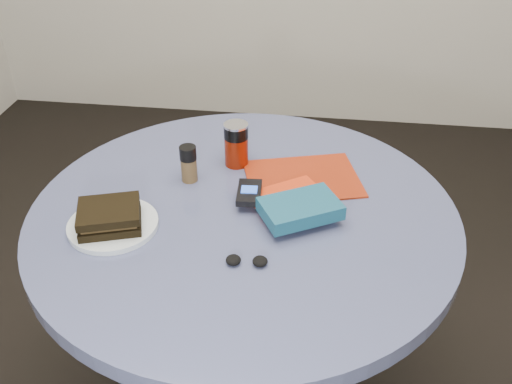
# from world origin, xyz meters

# --- Properties ---
(table) EXTENTS (1.00, 1.00, 0.75)m
(table) POSITION_xyz_m (0.00, 0.00, 0.59)
(table) COLOR black
(table) RESTS_ON ground
(plate) EXTENTS (0.25, 0.25, 0.01)m
(plate) POSITION_xyz_m (-0.28, -0.11, 0.76)
(plate) COLOR silver
(plate) RESTS_ON table
(sandwich) EXTENTS (0.16, 0.15, 0.05)m
(sandwich) POSITION_xyz_m (-0.28, -0.12, 0.79)
(sandwich) COLOR black
(sandwich) RESTS_ON plate
(soda_can) EXTENTS (0.08, 0.08, 0.12)m
(soda_can) POSITION_xyz_m (-0.05, 0.20, 0.81)
(soda_can) COLOR maroon
(soda_can) RESTS_ON table
(pepper_grinder) EXTENTS (0.05, 0.05, 0.10)m
(pepper_grinder) POSITION_xyz_m (-0.15, 0.10, 0.80)
(pepper_grinder) COLOR #513D22
(pepper_grinder) RESTS_ON table
(magazine) EXTENTS (0.33, 0.28, 0.00)m
(magazine) POSITION_xyz_m (0.13, 0.14, 0.75)
(magazine) COLOR maroon
(magazine) RESTS_ON table
(red_book) EXTENTS (0.20, 0.19, 0.01)m
(red_book) POSITION_xyz_m (0.10, 0.04, 0.76)
(red_book) COLOR red
(red_book) RESTS_ON magazine
(novel) EXTENTS (0.20, 0.18, 0.03)m
(novel) POSITION_xyz_m (0.13, -0.03, 0.79)
(novel) COLOR navy
(novel) RESTS_ON red_book
(mp3_player) EXTENTS (0.06, 0.10, 0.02)m
(mp3_player) POSITION_xyz_m (0.01, 0.03, 0.78)
(mp3_player) COLOR black
(mp3_player) RESTS_ON red_book
(headphones) EXTENTS (0.09, 0.04, 0.02)m
(headphones) POSITION_xyz_m (0.04, -0.19, 0.76)
(headphones) COLOR black
(headphones) RESTS_ON table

